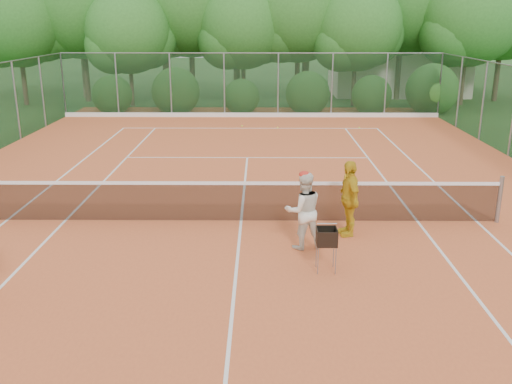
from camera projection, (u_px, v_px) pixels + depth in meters
ground at (241, 222)px, 13.26m from camera, size 120.00×120.00×0.00m
clay_court at (241, 222)px, 13.26m from camera, size 18.00×36.00×0.02m
club_building at (397, 70)px, 35.73m from camera, size 8.00×5.00×3.00m
tennis_net at (241, 200)px, 13.11m from camera, size 11.97×0.10×1.10m
player_center_grp at (303, 210)px, 11.52m from camera, size 0.89×0.76×1.63m
player_yellow at (349, 198)px, 12.23m from camera, size 0.57×1.03×1.66m
ball_hopper at (327, 238)px, 10.48m from camera, size 0.36×0.36×0.83m
stray_ball_a at (278, 128)px, 24.62m from camera, size 0.07×0.07×0.07m
stray_ball_b at (242, 126)px, 25.00m from camera, size 0.07×0.07×0.07m
stray_ball_c at (359, 128)px, 24.60m from camera, size 0.07×0.07×0.07m
court_markings at (241, 221)px, 13.26m from camera, size 11.03×23.83×0.01m
fence_back at (251, 85)px, 27.18m from camera, size 18.07×0.07×3.00m
tropical_treeline at (279, 8)px, 31.12m from camera, size 32.10×8.49×15.03m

